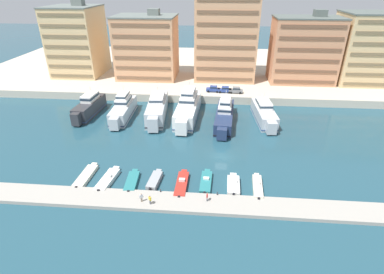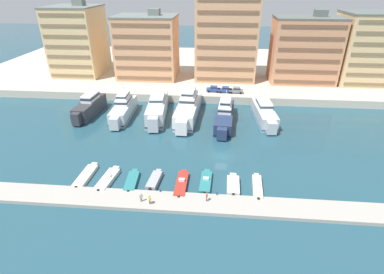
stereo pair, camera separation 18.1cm
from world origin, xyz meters
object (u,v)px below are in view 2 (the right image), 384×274
at_px(motorboat_grey_center_left, 155,180).
at_px(pedestrian_near_edge, 150,199).
at_px(motorboat_teal_center_right, 206,182).
at_px(car_blue_left, 225,89).
at_px(yacht_white_center_left, 188,108).
at_px(motorboat_cream_right, 257,187).
at_px(car_blue_far_left, 214,89).
at_px(motorboat_teal_mid_left, 132,181).
at_px(yacht_silver_left, 123,109).
at_px(motorboat_white_mid_right, 233,185).
at_px(yacht_silver_center_right, 264,113).
at_px(motorboat_cream_far_left, 86,176).
at_px(car_grey_mid_left, 236,90).
at_px(motorboat_red_center, 182,184).
at_px(pedestrian_far_side, 141,197).
at_px(pedestrian_mid_deck, 207,196).
at_px(yacht_charcoal_far_left, 90,107).
at_px(yacht_navy_center, 225,115).
at_px(yacht_silver_mid_left, 157,108).
at_px(motorboat_white_left, 108,179).

bearing_deg(motorboat_grey_center_left, pedestrian_near_edge, -84.92).
bearing_deg(pedestrian_near_edge, motorboat_teal_center_right, 39.38).
bearing_deg(car_blue_left, motorboat_grey_center_left, -106.60).
height_order(yacht_white_center_left, motorboat_cream_right, yacht_white_center_left).
bearing_deg(car_blue_far_left, motorboat_cream_right, -78.78).
bearing_deg(motorboat_teal_mid_left, yacht_silver_left, 109.07).
bearing_deg(motorboat_white_mid_right, yacht_silver_center_right, 73.16).
bearing_deg(motorboat_cream_far_left, yacht_silver_left, 92.02).
xyz_separation_m(motorboat_cream_far_left, car_grey_mid_left, (29.34, 43.00, 2.93)).
relative_size(motorboat_red_center, motorboat_teal_center_right, 1.11).
bearing_deg(motorboat_cream_far_left, pedestrian_far_side, -28.61).
relative_size(yacht_white_center_left, motorboat_grey_center_left, 3.74).
relative_size(yacht_silver_left, motorboat_teal_center_right, 2.40).
distance_m(pedestrian_near_edge, pedestrian_mid_deck, 9.19).
height_order(yacht_charcoal_far_left, motorboat_cream_far_left, yacht_charcoal_far_left).
relative_size(yacht_white_center_left, yacht_navy_center, 1.12).
bearing_deg(car_blue_far_left, motorboat_teal_mid_left, -106.98).
bearing_deg(pedestrian_far_side, pedestrian_near_edge, -17.38).
xyz_separation_m(car_blue_left, pedestrian_near_edge, (-12.43, -50.26, -1.65)).
xyz_separation_m(yacht_white_center_left, car_blue_left, (9.87, 13.82, 0.65)).
bearing_deg(motorboat_cream_right, car_blue_left, 96.83).
relative_size(yacht_silver_center_right, car_blue_far_left, 4.26).
relative_size(yacht_white_center_left, motorboat_cream_far_left, 2.82).
distance_m(yacht_silver_mid_left, motorboat_cream_right, 38.05).
relative_size(yacht_charcoal_far_left, yacht_silver_left, 0.94).
xyz_separation_m(motorboat_cream_far_left, car_blue_left, (26.04, 43.18, 2.93)).
height_order(yacht_navy_center, motorboat_teal_mid_left, yacht_navy_center).
bearing_deg(car_grey_mid_left, motorboat_white_mid_right, -92.89).
xyz_separation_m(yacht_silver_mid_left, motorboat_red_center, (10.07, -30.19, -1.87)).
bearing_deg(yacht_silver_mid_left, motorboat_grey_center_left, -80.25).
bearing_deg(motorboat_red_center, car_blue_left, 79.70).
relative_size(car_blue_far_left, pedestrian_near_edge, 2.50).
height_order(yacht_silver_mid_left, pedestrian_far_side, yacht_silver_mid_left).
bearing_deg(car_blue_far_left, yacht_silver_center_right, -47.51).
height_order(motorboat_grey_center_left, car_blue_far_left, car_blue_far_left).
distance_m(yacht_white_center_left, motorboat_white_left, 32.44).
bearing_deg(pedestrian_far_side, car_blue_left, 74.36).
xyz_separation_m(yacht_white_center_left, yacht_navy_center, (9.63, -2.76, -0.47)).
distance_m(yacht_charcoal_far_left, pedestrian_far_side, 41.89).
height_order(yacht_silver_left, motorboat_teal_mid_left, yacht_silver_left).
height_order(motorboat_white_left, motorboat_white_mid_right, motorboat_white_mid_right).
bearing_deg(motorboat_white_mid_right, car_grey_mid_left, 87.11).
distance_m(motorboat_cream_far_left, car_grey_mid_left, 52.14).
bearing_deg(motorboat_teal_center_right, yacht_navy_center, 82.41).
distance_m(yacht_silver_mid_left, motorboat_teal_center_right, 32.50).
bearing_deg(car_blue_left, yacht_silver_mid_left, -142.19).
relative_size(yacht_navy_center, motorboat_cream_far_left, 2.53).
bearing_deg(motorboat_teal_center_right, motorboat_cream_far_left, -179.93).
relative_size(motorboat_cream_far_left, motorboat_red_center, 1.00).
xyz_separation_m(yacht_charcoal_far_left, motorboat_cream_right, (41.83, -29.48, -1.74)).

